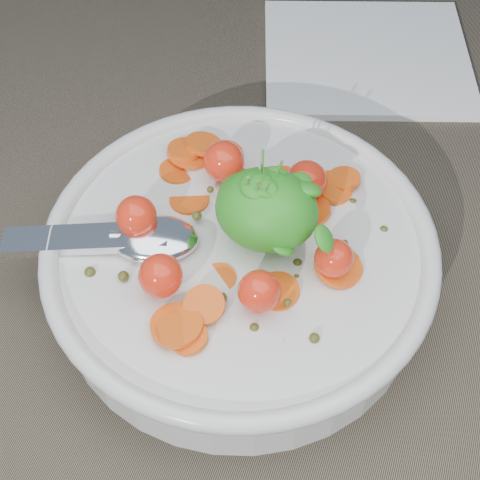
% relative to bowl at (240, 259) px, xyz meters
% --- Properties ---
extents(ground, '(6.00, 6.00, 0.00)m').
position_rel_bowl_xyz_m(ground, '(0.01, 0.00, -0.03)').
color(ground, brown).
rests_on(ground, ground).
extents(bowl, '(0.28, 0.26, 0.11)m').
position_rel_bowl_xyz_m(bowl, '(0.00, 0.00, 0.00)').
color(bowl, silver).
rests_on(bowl, ground).
extents(napkin, '(0.22, 0.21, 0.01)m').
position_rel_bowl_xyz_m(napkin, '(0.03, 0.27, -0.03)').
color(napkin, white).
rests_on(napkin, ground).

